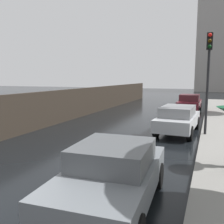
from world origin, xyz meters
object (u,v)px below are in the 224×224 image
at_px(car_maroon_mid_road, 189,103).
at_px(car_grey_near_kerb, 112,174).
at_px(traffic_light, 208,65).
at_px(car_silver_far_ahead, 178,119).

bearing_deg(car_maroon_mid_road, car_grey_near_kerb, -90.00).
distance_m(car_maroon_mid_road, traffic_light, 9.53).
xyz_separation_m(car_maroon_mid_road, traffic_light, (1.45, -9.05, 2.62)).
bearing_deg(traffic_light, car_grey_near_kerb, -102.92).
height_order(car_maroon_mid_road, traffic_light, traffic_light).
bearing_deg(car_silver_far_ahead, traffic_light, -13.56).
bearing_deg(car_silver_far_ahead, car_grey_near_kerb, -90.16).
xyz_separation_m(car_grey_near_kerb, traffic_light, (1.74, 7.58, 2.62)).
bearing_deg(car_silver_far_ahead, car_maroon_mid_road, 93.84).
height_order(car_grey_near_kerb, car_silver_far_ahead, same).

